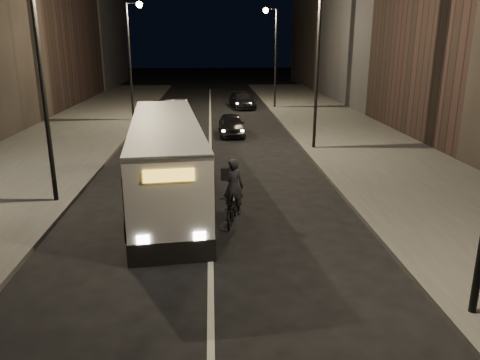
{
  "coord_description": "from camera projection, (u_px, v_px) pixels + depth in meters",
  "views": [
    {
      "loc": [
        0.09,
        -12.47,
        5.75
      ],
      "look_at": [
        0.96,
        1.64,
        1.5
      ],
      "focal_mm": 35.0,
      "sensor_mm": 36.0,
      "label": 1
    }
  ],
  "objects": [
    {
      "name": "car_far",
      "position": [
        242.0,
        100.0,
        40.96
      ],
      "size": [
        2.4,
        4.75,
        1.32
      ],
      "primitive_type": "imported",
      "rotation": [
        0.0,
        0.0,
        0.12
      ],
      "color": "black",
      "rests_on": "ground"
    },
    {
      "name": "ground",
      "position": [
        211.0,
        246.0,
        13.56
      ],
      "size": [
        180.0,
        180.0,
        0.0
      ],
      "primitive_type": "plane",
      "color": "black",
      "rests_on": "ground"
    },
    {
      "name": "sidewalk_left",
      "position": [
        60.0,
        144.0,
        26.42
      ],
      "size": [
        7.0,
        70.0,
        0.16
      ],
      "primitive_type": "cube",
      "color": "#3A3A38",
      "rests_on": "ground"
    },
    {
      "name": "car_near",
      "position": [
        231.0,
        125.0,
        29.18
      ],
      "size": [
        1.62,
        3.91,
        1.32
      ],
      "primitive_type": "imported",
      "rotation": [
        0.0,
        0.0,
        0.02
      ],
      "color": "black",
      "rests_on": "ground"
    },
    {
      "name": "car_mid",
      "position": [
        177.0,
        109.0,
        34.98
      ],
      "size": [
        1.77,
        4.69,
        1.53
      ],
      "primitive_type": "imported",
      "rotation": [
        0.0,
        0.0,
        3.18
      ],
      "color": "#363638",
      "rests_on": "ground"
    },
    {
      "name": "cyclist_on_bicycle",
      "position": [
        233.0,
        202.0,
        15.05
      ],
      "size": [
        1.03,
        2.01,
        2.21
      ],
      "rotation": [
        0.0,
        0.0,
        -0.19
      ],
      "color": "black",
      "rests_on": "ground"
    },
    {
      "name": "streetlight_left_near",
      "position": [
        47.0,
        52.0,
        15.53
      ],
      "size": [
        1.2,
        0.44,
        8.12
      ],
      "color": "black",
      "rests_on": "sidewalk_left"
    },
    {
      "name": "streetlight_right_far",
      "position": [
        273.0,
        45.0,
        39.1
      ],
      "size": [
        1.2,
        0.44,
        8.12
      ],
      "color": "black",
      "rests_on": "sidewalk_right"
    },
    {
      "name": "sidewalk_right",
      "position": [
        355.0,
        140.0,
        27.43
      ],
      "size": [
        7.0,
        70.0,
        0.16
      ],
      "primitive_type": "cube",
      "color": "#3A3A38",
      "rests_on": "ground"
    },
    {
      "name": "streetlight_left_far",
      "position": [
        133.0,
        45.0,
        32.73
      ],
      "size": [
        1.2,
        0.44,
        8.12
      ],
      "color": "black",
      "rests_on": "sidewalk_left"
    },
    {
      "name": "city_bus",
      "position": [
        166.0,
        157.0,
        17.19
      ],
      "size": [
        3.52,
        11.22,
        2.98
      ],
      "rotation": [
        0.0,
        0.0,
        0.11
      ],
      "color": "silver",
      "rests_on": "ground"
    },
    {
      "name": "streetlight_right_mid",
      "position": [
        313.0,
        48.0,
        23.81
      ],
      "size": [
        1.2,
        0.44,
        8.12
      ],
      "color": "black",
      "rests_on": "sidewalk_right"
    }
  ]
}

